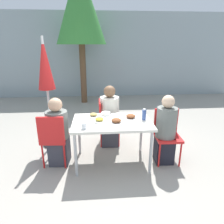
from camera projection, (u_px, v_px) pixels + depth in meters
ground_plane at (112, 162)px, 3.39m from camera, size 24.00×24.00×0.00m
building_facade at (102, 56)px, 7.38m from camera, size 10.00×0.20×3.00m
dining_table at (112, 125)px, 3.17m from camera, size 1.24×0.79×0.74m
chair_left at (54, 136)px, 3.14m from camera, size 0.43×0.43×0.88m
person_left at (58, 134)px, 3.21m from camera, size 0.34×0.34×1.12m
chair_right at (167, 131)px, 3.33m from camera, size 0.42×0.42×0.88m
person_right at (165, 132)px, 3.24m from camera, size 0.32×0.32×1.15m
chair_far at (105, 119)px, 3.87m from camera, size 0.40×0.40×0.88m
person_far at (110, 118)px, 3.82m from camera, size 0.36×0.36×1.18m
closed_umbrella at (45, 71)px, 3.51m from camera, size 0.36×0.36×2.03m
plate_0 at (116, 121)px, 3.06m from camera, size 0.27×0.27×0.07m
plate_1 at (94, 115)px, 3.34m from camera, size 0.22×0.22×0.06m
plate_2 at (99, 120)px, 3.13m from camera, size 0.24×0.24×0.07m
plate_3 at (131, 117)px, 3.24m from camera, size 0.27×0.27×0.07m
bottle at (144, 115)px, 3.17m from camera, size 0.06×0.06×0.18m
drinking_cup at (84, 126)px, 2.85m from camera, size 0.07×0.07×0.09m
salad_bowl at (106, 114)px, 3.41m from camera, size 0.15×0.15×0.05m
tree_behind_left at (80, 5)px, 5.95m from camera, size 1.55×1.55×4.18m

